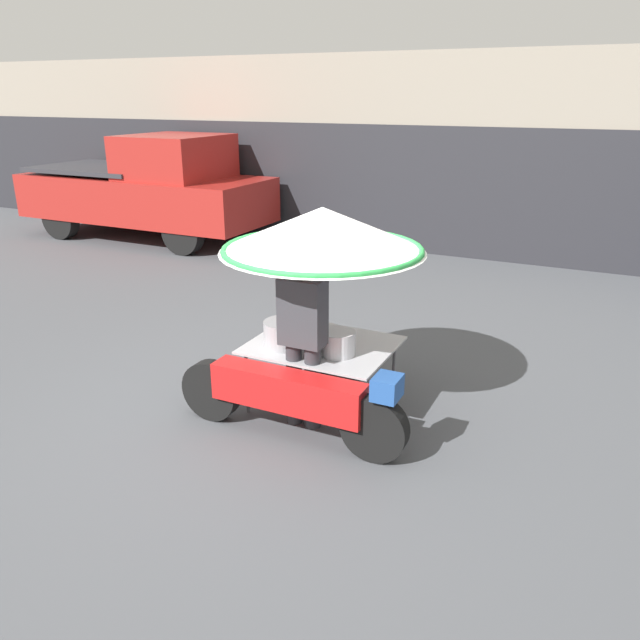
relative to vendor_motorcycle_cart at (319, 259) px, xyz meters
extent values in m
plane|color=#4C4F54|center=(-0.35, -0.31, -1.43)|extent=(36.00, 36.00, 0.00)
cube|color=gray|center=(-0.35, 7.26, 0.30)|extent=(28.00, 2.00, 3.45)
cube|color=#28282D|center=(-0.35, 6.23, -0.31)|extent=(23.80, 0.06, 2.24)
cylinder|color=black|center=(0.78, -0.59, -1.15)|extent=(0.55, 0.14, 0.55)
cylinder|color=black|center=(-0.78, -0.59, -1.15)|extent=(0.55, 0.14, 0.55)
cube|color=red|center=(0.00, -0.59, -0.99)|extent=(1.37, 0.24, 0.32)
cube|color=#234C93|center=(0.87, -0.59, -0.77)|extent=(0.20, 0.24, 0.18)
cylinder|color=black|center=(0.00, 0.39, -1.18)|extent=(0.50, 0.14, 0.50)
cylinder|color=#515156|center=(0.54, -0.37, -1.13)|extent=(0.03, 0.03, 0.59)
cylinder|color=#515156|center=(0.54, 0.52, -1.13)|extent=(0.03, 0.03, 0.59)
cylinder|color=#515156|center=(-0.55, -0.37, -1.13)|extent=(0.03, 0.03, 0.59)
cylinder|color=#515156|center=(-0.55, 0.52, -1.13)|extent=(0.03, 0.03, 0.59)
cube|color=#B2B2B7|center=(0.00, 0.08, -0.82)|extent=(1.28, 1.04, 0.02)
cylinder|color=#B2B2B7|center=(0.00, 0.08, -0.38)|extent=(0.03, 0.03, 0.87)
cone|color=white|center=(0.00, 0.08, 0.25)|extent=(1.80, 1.80, 0.38)
torus|color=green|center=(0.00, 0.08, 0.07)|extent=(1.76, 1.76, 0.05)
cylinder|color=#939399|center=(-0.29, -0.11, -0.70)|extent=(0.39, 0.39, 0.23)
cylinder|color=#B7B7BC|center=(0.22, -0.08, -0.71)|extent=(0.31, 0.31, 0.21)
cylinder|color=#B7B7BC|center=(-0.07, 0.28, -0.77)|extent=(0.25, 0.25, 0.09)
cylinder|color=#2D2D33|center=(-0.08, -0.34, -1.04)|extent=(0.14, 0.14, 0.77)
cylinder|color=#2D2D33|center=(0.10, -0.34, -1.04)|extent=(0.14, 0.14, 0.77)
cube|color=#38383D|center=(0.01, -0.34, -0.37)|extent=(0.38, 0.22, 0.58)
sphere|color=tan|center=(0.01, -0.34, 0.02)|extent=(0.21, 0.21, 0.21)
cylinder|color=black|center=(-4.77, 4.22, -1.03)|extent=(0.79, 0.24, 0.79)
cylinder|color=black|center=(-4.77, 5.88, -1.03)|extent=(0.79, 0.24, 0.79)
cylinder|color=black|center=(-7.79, 4.22, -1.03)|extent=(0.79, 0.24, 0.79)
cylinder|color=black|center=(-7.79, 5.88, -1.03)|extent=(0.79, 0.24, 0.79)
cube|color=#A3231E|center=(-6.28, 5.05, -0.61)|extent=(5.04, 1.95, 0.84)
cube|color=#A3231E|center=(-5.48, 5.05, 0.21)|extent=(1.71, 1.79, 0.80)
cube|color=#2D2D33|center=(-7.29, 5.05, -0.09)|extent=(2.62, 1.87, 0.08)
camera|label=1|loc=(2.27, -4.68, 1.35)|focal=35.00mm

